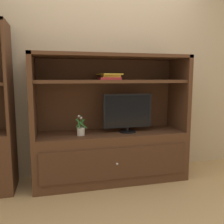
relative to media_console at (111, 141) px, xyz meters
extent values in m
plane|color=tan|center=(0.00, -0.41, -0.47)|extent=(8.00, 8.00, 0.00)
cube|color=tan|center=(0.00, 0.34, 0.93)|extent=(6.00, 0.10, 2.80)
cube|color=#4C2D1C|center=(0.00, -0.01, -0.18)|extent=(1.80, 0.53, 0.59)
cube|color=#462A19|center=(0.00, -0.28, -0.18)|extent=(1.66, 0.02, 0.35)
sphere|color=silver|center=(0.00, -0.29, -0.18)|extent=(0.02, 0.02, 0.02)
cube|color=#4C2D1C|center=(-0.87, -0.01, 0.57)|extent=(0.05, 0.53, 0.90)
cube|color=#4C2D1C|center=(0.87, -0.01, 0.57)|extent=(0.05, 0.53, 0.90)
cube|color=#4C2D1C|center=(0.00, 0.25, 0.57)|extent=(1.80, 0.02, 0.90)
cube|color=#4C2D1C|center=(0.00, -0.01, 1.00)|extent=(1.80, 0.53, 0.04)
cube|color=#4C2D1C|center=(0.00, -0.01, 0.72)|extent=(1.70, 0.47, 0.04)
cylinder|color=black|center=(0.19, -0.04, 0.12)|extent=(0.20, 0.20, 0.01)
cylinder|color=black|center=(0.19, -0.04, 0.15)|extent=(0.03, 0.03, 0.04)
cube|color=black|center=(0.19, -0.04, 0.37)|extent=(0.59, 0.02, 0.40)
cube|color=black|center=(0.19, -0.06, 0.37)|extent=(0.55, 0.00, 0.36)
cylinder|color=beige|center=(-0.37, -0.08, 0.16)|extent=(0.09, 0.09, 0.09)
cylinder|color=#3D6B33|center=(-0.37, -0.08, 0.27)|extent=(0.01, 0.01, 0.14)
cube|color=#2D7A38|center=(-0.35, -0.09, 0.25)|extent=(0.03, 0.07, 0.10)
cube|color=#2D7A38|center=(-0.37, -0.06, 0.25)|extent=(0.11, 0.00, 0.09)
cube|color=#2D7A38|center=(-0.39, -0.08, 0.25)|extent=(0.02, 0.14, 0.10)
cube|color=#2D7A38|center=(-0.36, -0.10, 0.25)|extent=(0.14, 0.04, 0.13)
sphere|color=silver|center=(-0.39, -0.08, 0.33)|extent=(0.03, 0.03, 0.03)
sphere|color=silver|center=(-0.36, -0.08, 0.32)|extent=(0.03, 0.03, 0.03)
cube|color=red|center=(-0.02, 0.00, 0.75)|extent=(0.25, 0.35, 0.03)
cube|color=gold|center=(-0.01, -0.02, 0.78)|extent=(0.21, 0.25, 0.03)
cube|color=gold|center=(-0.02, 0.00, 0.80)|extent=(0.25, 0.35, 0.01)
cube|color=#4C2D1C|center=(-1.11, -0.01, 0.75)|extent=(0.03, 0.42, 1.15)
camera|label=1|loc=(-0.66, -2.75, 0.75)|focal=38.81mm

